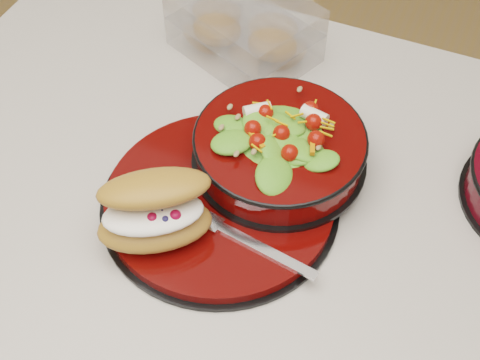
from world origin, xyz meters
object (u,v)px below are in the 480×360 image
at_px(island_counter, 296,349).
at_px(salad_bowl, 280,143).
at_px(dinner_plate, 220,201).
at_px(fork, 247,241).
at_px(croissant, 156,211).
at_px(pastry_box, 244,29).

height_order(island_counter, salad_bowl, salad_bowl).
bearing_deg(dinner_plate, island_counter, 25.40).
distance_m(island_counter, dinner_plate, 0.47).
bearing_deg(fork, croissant, 113.59).
bearing_deg(island_counter, croissant, -140.95).
xyz_separation_m(croissant, pastry_box, (-0.04, 0.37, -0.02)).
bearing_deg(salad_bowl, island_counter, -24.14).
xyz_separation_m(dinner_plate, salad_bowl, (0.05, 0.09, 0.05)).
height_order(island_counter, pastry_box, pastry_box).
xyz_separation_m(island_counter, croissant, (-0.16, -0.13, 0.51)).
xyz_separation_m(island_counter, fork, (-0.06, -0.11, 0.47)).
xyz_separation_m(dinner_plate, pastry_box, (-0.09, 0.30, 0.03)).
height_order(croissant, pastry_box, croissant).
bearing_deg(fork, dinner_plate, 58.46).
bearing_deg(salad_bowl, fork, -85.46).
bearing_deg(dinner_plate, croissant, -121.53).
bearing_deg(croissant, island_counter, 5.68).
relative_size(croissant, pastry_box, 0.64).
relative_size(salad_bowl, fork, 1.31).
distance_m(island_counter, pastry_box, 0.58).
xyz_separation_m(dinner_plate, fork, (0.06, -0.05, 0.01)).
height_order(salad_bowl, pastry_box, salad_bowl).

